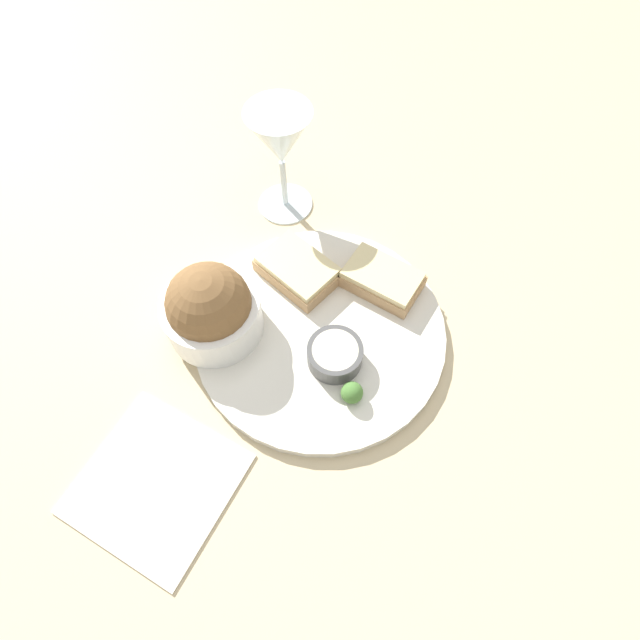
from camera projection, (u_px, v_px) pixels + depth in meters
ground_plane at (320, 334)px, 0.58m from camera, size 4.00×4.00×0.00m
dinner_plate at (320, 332)px, 0.57m from camera, size 0.29×0.29×0.01m
salad_bowl at (211, 309)px, 0.54m from camera, size 0.11×0.11×0.09m
sauce_ramekin at (335, 354)px, 0.54m from camera, size 0.06×0.06×0.03m
cheese_toast_near at (298, 269)px, 0.59m from camera, size 0.10×0.07×0.03m
cheese_toast_far at (382, 280)px, 0.59m from camera, size 0.10×0.08×0.03m
wine_glass at (280, 143)px, 0.59m from camera, size 0.08×0.08×0.15m
garnish at (352, 393)px, 0.52m from camera, size 0.02×0.02×0.02m
napkin at (156, 483)px, 0.50m from camera, size 0.19×0.19×0.01m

